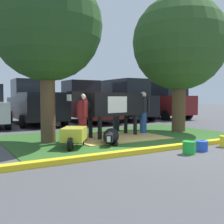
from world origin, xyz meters
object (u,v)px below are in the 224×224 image
at_px(bucket_green, 189,147).
at_px(suv_black, 125,100).
at_px(person_visitor_far, 143,111).
at_px(bucket_blue, 202,146).
at_px(shade_tree_right, 180,44).
at_px(person_visitor_near, 116,111).
at_px(calf_lying, 111,136).
at_px(cow_holstein, 112,105).
at_px(pickup_truck_black, 34,103).
at_px(shade_tree_left, 47,26).
at_px(person_handler, 83,116).
at_px(wheelbarrow, 74,134).
at_px(pickup_truck_maroon, 87,103).
at_px(suv_dark_grey, 162,100).

bearing_deg(bucket_green, suv_black, 65.35).
bearing_deg(person_visitor_far, bucket_blue, -102.19).
height_order(shade_tree_right, person_visitor_near, shade_tree_right).
bearing_deg(person_visitor_near, calf_lying, -124.75).
distance_m(cow_holstein, pickup_truck_black, 6.44).
relative_size(shade_tree_left, person_visitor_near, 3.36).
distance_m(person_handler, bucket_green, 3.48).
bearing_deg(wheelbarrow, person_handler, 51.81).
relative_size(person_visitor_far, bucket_blue, 4.83).
bearing_deg(shade_tree_right, pickup_truck_maroon, 102.75).
relative_size(shade_tree_left, shade_tree_right, 0.95).
relative_size(person_visitor_far, suv_dark_grey, 0.35).
xyz_separation_m(shade_tree_left, person_handler, (1.00, -0.40, -2.78)).
relative_size(pickup_truck_maroon, suv_black, 1.17).
height_order(bucket_blue, pickup_truck_maroon, pickup_truck_maroon).
bearing_deg(calf_lying, bucket_green, -67.69).
xyz_separation_m(suv_black, suv_dark_grey, (2.88, -0.22, 0.00)).
height_order(shade_tree_right, calf_lying, shade_tree_right).
distance_m(pickup_truck_black, pickup_truck_maroon, 2.93).
distance_m(person_visitor_near, bucket_blue, 4.78).
xyz_separation_m(cow_holstein, suv_dark_grey, (7.44, 5.82, 0.11)).
height_order(wheelbarrow, bucket_blue, wheelbarrow).
bearing_deg(calf_lying, cow_holstein, 58.55).
xyz_separation_m(bucket_green, suv_dark_grey, (7.23, 9.26, 1.10)).
bearing_deg(person_visitor_far, calf_lying, -148.92).
height_order(shade_tree_left, person_visitor_far, shade_tree_left).
bearing_deg(bucket_blue, calf_lying, 124.74).
height_order(bucket_green, pickup_truck_maroon, pickup_truck_maroon).
height_order(cow_holstein, person_visitor_far, person_visitor_far).
relative_size(cow_holstein, pickup_truck_maroon, 0.57).
bearing_deg(wheelbarrow, calf_lying, 1.26).
bearing_deg(cow_holstein, pickup_truck_maroon, 72.31).
xyz_separation_m(shade_tree_left, person_visitor_far, (3.85, 0.16, -2.72)).
bearing_deg(suv_black, person_visitor_far, -117.22).
height_order(shade_tree_left, suv_black, shade_tree_left).
height_order(person_visitor_far, bucket_blue, person_visitor_far).
relative_size(pickup_truck_black, suv_dark_grey, 1.17).
bearing_deg(suv_dark_grey, wheelbarrow, -143.22).
height_order(shade_tree_left, wheelbarrow, shade_tree_left).
relative_size(calf_lying, person_visitor_near, 0.78).
height_order(pickup_truck_black, pickup_truck_maroon, same).
relative_size(shade_tree_right, calf_lying, 4.49).
distance_m(wheelbarrow, suv_dark_grey, 11.76).
xyz_separation_m(person_visitor_far, suv_black, (3.00, 5.84, 0.39)).
xyz_separation_m(wheelbarrow, pickup_truck_maroon, (3.87, 7.23, 0.73)).
distance_m(person_visitor_near, wheelbarrow, 3.97).
height_order(person_visitor_far, pickup_truck_black, pickup_truck_black).
bearing_deg(bucket_blue, shade_tree_right, 53.68).
bearing_deg(cow_holstein, shade_tree_left, 179.06).
bearing_deg(person_visitor_near, pickup_truck_maroon, 79.35).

